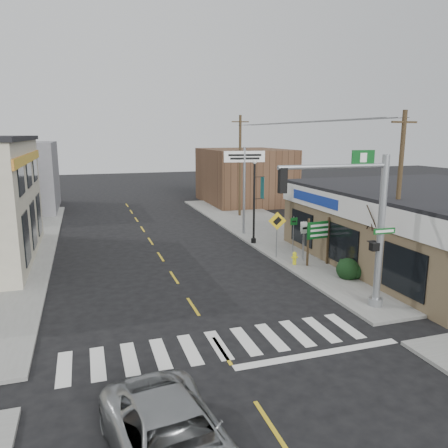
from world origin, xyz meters
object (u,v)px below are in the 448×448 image
object	(u,v)px
fire_hydrant	(295,258)
dance_center_sign	(244,168)
utility_pole_far	(240,165)
lamp_post	(255,195)
suv	(174,443)
traffic_signal_pole	(366,216)
guide_sign	(319,235)
bare_tree	(382,212)
utility_pole_near	(398,199)

from	to	relation	value
fire_hydrant	dance_center_sign	xyz separation A→B (m)	(0.02, 7.99, 4.27)
dance_center_sign	utility_pole_far	xyz separation A→B (m)	(2.13, 6.74, -0.27)
lamp_post	utility_pole_far	xyz separation A→B (m)	(2.42, 9.54, 1.25)
suv	lamp_post	distance (m)	20.09
traffic_signal_pole	fire_hydrant	xyz separation A→B (m)	(0.20, 6.27, -3.42)
guide_sign	fire_hydrant	world-z (taller)	guide_sign
suv	dance_center_sign	bearing A→B (deg)	57.99
lamp_post	dance_center_sign	xyz separation A→B (m)	(0.30, 2.80, 1.52)
bare_tree	utility_pole_near	xyz separation A→B (m)	(0.59, -0.31, 0.62)
lamp_post	dance_center_sign	bearing A→B (deg)	70.19
suv	utility_pole_far	xyz separation A→B (m)	(11.38, 27.33, 3.80)
suv	utility_pole_near	distance (m)	15.06
dance_center_sign	utility_pole_far	distance (m)	7.07
traffic_signal_pole	utility_pole_near	bearing A→B (deg)	33.08
suv	traffic_signal_pole	distance (m)	11.50
lamp_post	fire_hydrant	bearing A→B (deg)	-100.76
utility_pole_far	guide_sign	bearing A→B (deg)	-89.41
guide_sign	traffic_signal_pole	bearing A→B (deg)	-107.90
lamp_post	guide_sign	bearing A→B (deg)	-89.48
suv	guide_sign	distance (m)	16.04
traffic_signal_pole	dance_center_sign	world-z (taller)	traffic_signal_pole
traffic_signal_pole	utility_pole_far	world-z (taller)	utility_pole_far
guide_sign	utility_pole_near	xyz separation A→B (m)	(1.70, -3.92, 2.43)
dance_center_sign	lamp_post	bearing A→B (deg)	-87.41
fire_hydrant	lamp_post	world-z (taller)	lamp_post
guide_sign	utility_pole_far	bearing A→B (deg)	81.50
lamp_post	bare_tree	xyz separation A→B (m)	(2.55, -9.25, 0.36)
dance_center_sign	utility_pole_near	world-z (taller)	utility_pole_near
utility_pole_far	dance_center_sign	bearing A→B (deg)	-103.21
traffic_signal_pole	suv	bearing A→B (deg)	-143.75
fire_hydrant	utility_pole_far	world-z (taller)	utility_pole_far
fire_hydrant	dance_center_sign	distance (m)	9.06
suv	utility_pole_near	bearing A→B (deg)	26.42
traffic_signal_pole	dance_center_sign	xyz separation A→B (m)	(0.22, 14.26, 0.85)
guide_sign	bare_tree	size ratio (longest dim) A/B	0.58
utility_pole_near	utility_pole_far	world-z (taller)	utility_pole_far
fire_hydrant	utility_pole_far	distance (m)	15.42
dance_center_sign	utility_pole_near	size ratio (longest dim) A/B	0.76
dance_center_sign	utility_pole_near	bearing A→B (deg)	-68.42
lamp_post	bare_tree	distance (m)	9.60
traffic_signal_pole	bare_tree	size ratio (longest dim) A/B	1.44
traffic_signal_pole	fire_hydrant	size ratio (longest dim) A/B	8.92
traffic_signal_pole	utility_pole_far	size ratio (longest dim) A/B	0.75
suv	bare_tree	bearing A→B (deg)	28.79
suv	guide_sign	xyz separation A→B (m)	(10.40, 12.16, 1.11)
traffic_signal_pole	utility_pole_near	world-z (taller)	utility_pole_near
suv	dance_center_sign	distance (m)	22.94
fire_hydrant	utility_pole_near	bearing A→B (deg)	-56.75
guide_sign	lamp_post	size ratio (longest dim) A/B	0.48
lamp_post	dance_center_sign	distance (m)	3.20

